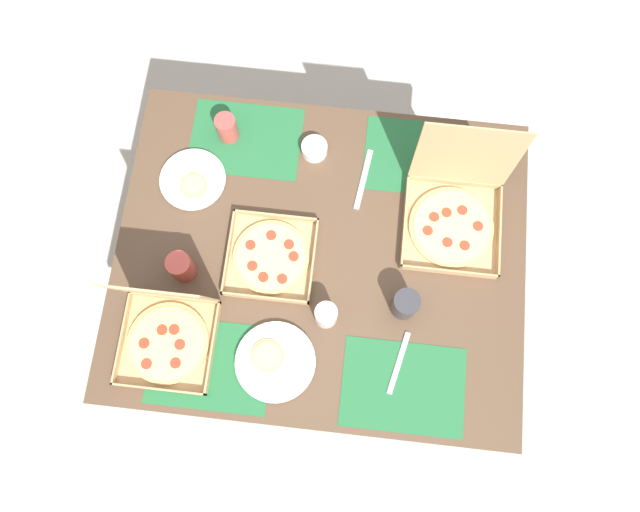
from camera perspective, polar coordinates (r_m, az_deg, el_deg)
ground_plane at (r=2.54m, az=-0.00°, el=-4.41°), size 6.00×6.00×0.00m
dining_table at (r=1.92m, az=-0.00°, el=-0.88°), size 1.27×1.03×0.74m
placemat_near_left at (r=1.78m, az=-10.67°, el=-10.37°), size 0.36×0.26×0.00m
placemat_near_right at (r=1.77m, az=8.11°, el=-12.50°), size 0.36×0.26×0.00m
placemat_far_left at (r=1.97m, az=-7.24°, el=11.22°), size 0.36×0.26×0.00m
placemat_far_right at (r=1.95m, az=9.71°, el=9.48°), size 0.36×0.26×0.00m
pizza_box_corner_right at (r=1.80m, az=-4.80°, el=-0.11°), size 0.27×0.27×0.04m
pizza_box_edge_far at (r=1.85m, az=12.97°, el=4.23°), size 0.30×0.33×0.34m
pizza_box_corner_left at (r=1.77m, az=-14.73°, el=-7.23°), size 0.28×0.28×0.31m
plate_far_right at (r=1.93m, az=-12.27°, el=7.20°), size 0.21×0.21×0.03m
plate_near_right at (r=1.75m, az=-4.45°, el=-10.19°), size 0.24×0.24×0.03m
cup_dark at (r=1.74m, az=8.29°, el=-4.66°), size 0.08×0.08×0.10m
cup_clear_right at (r=1.94m, az=-9.06°, el=12.21°), size 0.07×0.07×0.10m
cup_clear_left at (r=1.72m, az=0.59°, el=-5.77°), size 0.07×0.07×0.09m
cup_red at (r=1.80m, az=-13.35°, el=-1.03°), size 0.07×0.07×0.11m
condiment_bowl at (r=1.92m, az=-0.55°, el=10.40°), size 0.08×0.08×0.04m
fork_by_far_right at (r=1.77m, az=7.68°, el=-10.27°), size 0.06×0.19×0.00m
knife_by_near_left at (r=1.90m, az=4.26°, el=7.48°), size 0.05×0.21×0.00m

